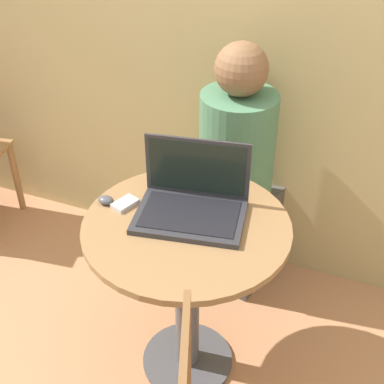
{
  "coord_description": "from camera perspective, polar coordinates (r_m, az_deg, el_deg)",
  "views": [
    {
      "loc": [
        0.56,
        -1.31,
        1.86
      ],
      "look_at": [
        -0.0,
        0.05,
        0.83
      ],
      "focal_mm": 50.0,
      "sensor_mm": 36.0,
      "label": 1
    }
  ],
  "objects": [
    {
      "name": "round_table",
      "position": [
        1.95,
        -0.55,
        -8.03
      ],
      "size": [
        0.72,
        0.72,
        0.73
      ],
      "color": "#4C4C51",
      "rests_on": "ground_plane"
    },
    {
      "name": "ground_plane",
      "position": [
        2.35,
        -0.47,
        -17.53
      ],
      "size": [
        12.0,
        12.0,
        0.0
      ],
      "primitive_type": "plane",
      "color": "tan"
    },
    {
      "name": "cell_phone",
      "position": [
        1.92,
        -7.15,
        -1.23
      ],
      "size": [
        0.08,
        0.1,
        0.02
      ],
      "color": "silver",
      "rests_on": "round_table"
    },
    {
      "name": "laptop",
      "position": [
        1.85,
        0.01,
        -0.92
      ],
      "size": [
        0.41,
        0.33,
        0.24
      ],
      "color": "#2D2D33",
      "rests_on": "round_table"
    },
    {
      "name": "computer_mouse",
      "position": [
        1.94,
        -9.1,
        -0.76
      ],
      "size": [
        0.06,
        0.04,
        0.03
      ],
      "color": "#4C4C51",
      "rests_on": "round_table"
    },
    {
      "name": "person_seated",
      "position": [
        2.41,
        5.09,
        0.47
      ],
      "size": [
        0.37,
        0.51,
        1.19
      ],
      "color": "#4C4742",
      "rests_on": "ground_plane"
    }
  ]
}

